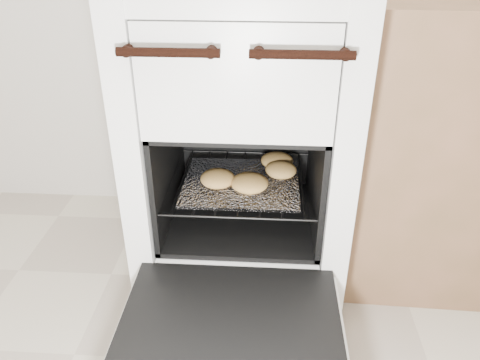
% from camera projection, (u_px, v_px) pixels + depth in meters
% --- Properties ---
extents(stove, '(0.62, 0.69, 0.96)m').
position_uv_depth(stove, '(243.00, 142.00, 1.48)').
color(stove, white).
rests_on(stove, ground).
extents(oven_door, '(0.56, 0.44, 0.04)m').
position_uv_depth(oven_door, '(230.00, 328.00, 1.15)').
color(oven_door, black).
rests_on(oven_door, stove).
extents(oven_rack, '(0.45, 0.44, 0.01)m').
position_uv_depth(oven_rack, '(242.00, 181.00, 1.47)').
color(oven_rack, black).
rests_on(oven_rack, stove).
extents(foil_sheet, '(0.35, 0.31, 0.01)m').
position_uv_depth(foil_sheet, '(241.00, 183.00, 1.45)').
color(foil_sheet, white).
rests_on(foil_sheet, oven_rack).
extents(baked_rolls, '(0.33, 0.29, 0.05)m').
position_uv_depth(baked_rolls, '(250.00, 174.00, 1.44)').
color(baked_rolls, tan).
rests_on(baked_rolls, foil_sheet).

